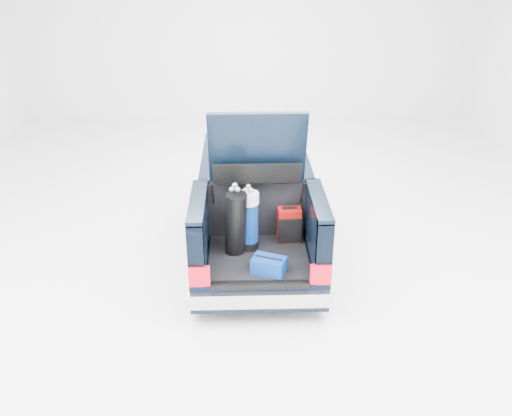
{
  "coord_description": "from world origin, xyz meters",
  "views": [
    {
      "loc": [
        -0.23,
        -7.71,
        4.33
      ],
      "look_at": [
        0.0,
        -0.5,
        0.83
      ],
      "focal_mm": 38.0,
      "sensor_mm": 36.0,
      "label": 1
    }
  ],
  "objects_px": {
    "black_golf_bag": "(236,223)",
    "red_suitcase": "(289,225)",
    "car": "(255,200)",
    "blue_golf_bag": "(249,220)",
    "blue_duffel": "(269,265)"
  },
  "relations": [
    {
      "from": "car",
      "to": "red_suitcase",
      "type": "bearing_deg",
      "value": -69.75
    },
    {
      "from": "black_golf_bag",
      "to": "red_suitcase",
      "type": "bearing_deg",
      "value": 2.83
    },
    {
      "from": "red_suitcase",
      "to": "black_golf_bag",
      "type": "height_order",
      "value": "black_golf_bag"
    },
    {
      "from": "car",
      "to": "black_golf_bag",
      "type": "height_order",
      "value": "car"
    },
    {
      "from": "black_golf_bag",
      "to": "blue_golf_bag",
      "type": "xyz_separation_m",
      "value": [
        0.17,
        0.15,
        -0.03
      ]
    },
    {
      "from": "red_suitcase",
      "to": "blue_duffel",
      "type": "bearing_deg",
      "value": -114.15
    },
    {
      "from": "red_suitcase",
      "to": "blue_duffel",
      "type": "distance_m",
      "value": 0.87
    },
    {
      "from": "car",
      "to": "black_golf_bag",
      "type": "relative_size",
      "value": 4.64
    },
    {
      "from": "black_golf_bag",
      "to": "blue_golf_bag",
      "type": "relative_size",
      "value": 1.08
    },
    {
      "from": "car",
      "to": "black_golf_bag",
      "type": "distance_m",
      "value": 1.59
    },
    {
      "from": "car",
      "to": "blue_duffel",
      "type": "height_order",
      "value": "car"
    },
    {
      "from": "blue_duffel",
      "to": "red_suitcase",
      "type": "bearing_deg",
      "value": 89.71
    },
    {
      "from": "blue_golf_bag",
      "to": "blue_duffel",
      "type": "xyz_separation_m",
      "value": [
        0.24,
        -0.63,
        -0.32
      ]
    },
    {
      "from": "car",
      "to": "blue_golf_bag",
      "type": "bearing_deg",
      "value": -95.12
    },
    {
      "from": "red_suitcase",
      "to": "blue_duffel",
      "type": "xyz_separation_m",
      "value": [
        -0.32,
        -0.8,
        -0.15
      ]
    }
  ]
}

